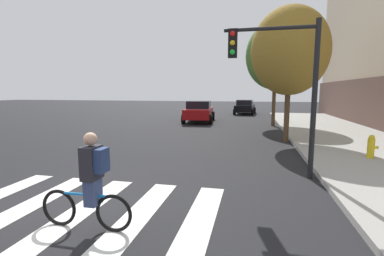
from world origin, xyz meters
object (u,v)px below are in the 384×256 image
at_px(cyclist, 91,182).
at_px(street_tree_near, 290,51).
at_px(traffic_light_near, 283,72).
at_px(street_tree_mid, 276,56).
at_px(sedan_mid, 199,111).
at_px(sedan_far, 245,107).
at_px(fire_hydrant, 371,147).

xyz_separation_m(cyclist, street_tree_near, (4.21, 9.45, 3.31)).
height_order(cyclist, street_tree_near, street_tree_near).
bearing_deg(cyclist, traffic_light_near, 48.25).
distance_m(traffic_light_near, street_tree_mid, 11.84).
relative_size(sedan_mid, traffic_light_near, 1.16).
xyz_separation_m(sedan_mid, traffic_light_near, (4.76, -13.08, 2.02)).
relative_size(traffic_light_near, street_tree_near, 0.68).
relative_size(street_tree_near, street_tree_mid, 0.88).
height_order(sedan_far, fire_hydrant, sedan_far).
distance_m(cyclist, street_tree_near, 10.86).
xyz_separation_m(street_tree_near, street_tree_mid, (-0.16, 6.02, 0.55)).
xyz_separation_m(sedan_mid, fire_hydrant, (7.91, -10.81, -0.31)).
distance_m(sedan_far, cyclist, 25.16).
height_order(sedan_mid, sedan_far, sedan_mid).
bearing_deg(street_tree_mid, sedan_far, 102.63).
distance_m(sedan_mid, sedan_far, 8.85).
bearing_deg(sedan_far, fire_hydrant, -76.30).
bearing_deg(traffic_light_near, street_tree_near, 81.68).
height_order(sedan_mid, street_tree_near, street_tree_near).
distance_m(sedan_mid, traffic_light_near, 14.06).
distance_m(cyclist, traffic_light_near, 5.47).
xyz_separation_m(sedan_far, fire_hydrant, (4.64, -19.03, -0.23)).
bearing_deg(cyclist, sedan_mid, 94.68).
bearing_deg(cyclist, street_tree_near, 65.98).
bearing_deg(sedan_mid, street_tree_near, -53.01).
xyz_separation_m(sedan_far, street_tree_mid, (2.16, -9.62, 3.94)).
relative_size(sedan_mid, sedan_far, 1.10).
height_order(sedan_far, cyclist, cyclist).
relative_size(sedan_far, street_tree_mid, 0.63).
bearing_deg(sedan_mid, sedan_far, 68.28).
bearing_deg(street_tree_near, cyclist, -114.02).
bearing_deg(cyclist, street_tree_mid, 75.33).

